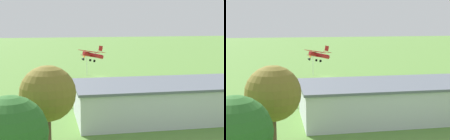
# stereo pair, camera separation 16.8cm
# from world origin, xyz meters

# --- Properties ---
(ground_plane) EXTENTS (400.00, 400.00, 0.00)m
(ground_plane) POSITION_xyz_m (0.00, 0.00, 0.00)
(ground_plane) COLOR #568438
(hangar) EXTENTS (28.31, 13.34, 5.55)m
(hangar) POSITION_xyz_m (-3.93, 39.51, 2.78)
(hangar) COLOR silver
(hangar) RESTS_ON ground_plane
(biplane) EXTENTS (6.79, 7.91, 4.04)m
(biplane) POSITION_xyz_m (2.31, 3.63, 6.28)
(biplane) COLOR #B21E1E
(car_red) EXTENTS (2.30, 4.57, 1.64)m
(car_red) POSITION_xyz_m (7.94, 26.78, 0.85)
(car_red) COLOR red
(car_red) RESTS_ON ground_plane
(car_white) EXTENTS (2.09, 4.47, 1.67)m
(car_white) POSITION_xyz_m (16.16, 26.23, 0.86)
(car_white) COLOR white
(car_white) RESTS_ON ground_plane
(truck_box_grey) EXTENTS (2.93, 7.04, 3.01)m
(truck_box_grey) POSITION_xyz_m (-17.60, 25.09, 1.64)
(truck_box_grey) COLOR gray
(truck_box_grey) RESTS_ON ground_plane
(person_watching_takeoff) EXTENTS (0.51, 0.51, 1.73)m
(person_watching_takeoff) POSITION_xyz_m (4.15, 22.72, 0.86)
(person_watching_takeoff) COLOR #3F3F47
(person_watching_takeoff) RESTS_ON ground_plane
(person_at_fence_line) EXTENTS (0.50, 0.50, 1.61)m
(person_at_fence_line) POSITION_xyz_m (-6.50, 23.66, 0.80)
(person_at_fence_line) COLOR beige
(person_at_fence_line) RESTS_ON ground_plane
(person_crossing_taxiway) EXTENTS (0.53, 0.53, 1.75)m
(person_crossing_taxiway) POSITION_xyz_m (10.69, 29.51, 0.87)
(person_crossing_taxiway) COLOR #B23333
(person_crossing_taxiway) RESTS_ON ground_plane
(person_walking_on_apron) EXTENTS (0.54, 0.54, 1.73)m
(person_walking_on_apron) POSITION_xyz_m (-17.45, 30.45, 0.87)
(person_walking_on_apron) COLOR orange
(person_walking_on_apron) RESTS_ON ground_plane
(person_beside_truck) EXTENTS (0.52, 0.52, 1.67)m
(person_beside_truck) POSITION_xyz_m (-11.18, 24.66, 0.83)
(person_beside_truck) COLOR beige
(person_beside_truck) RESTS_ON ground_plane
(tree_near_perimeter_road) EXTENTS (6.22, 6.22, 10.24)m
(tree_near_perimeter_road) POSITION_xyz_m (14.10, 51.11, 7.10)
(tree_near_perimeter_road) COLOR brown
(tree_near_perimeter_road) RESTS_ON ground_plane
(tree_at_field_edge) EXTENTS (6.77, 6.77, 8.61)m
(tree_at_field_edge) POSITION_xyz_m (17.55, 58.25, 5.22)
(tree_at_field_edge) COLOR brown
(tree_at_field_edge) RESTS_ON ground_plane
(windsock) EXTENTS (1.13, 1.36, 5.38)m
(windsock) POSITION_xyz_m (3.37, -3.41, 4.74)
(windsock) COLOR silver
(windsock) RESTS_ON ground_plane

